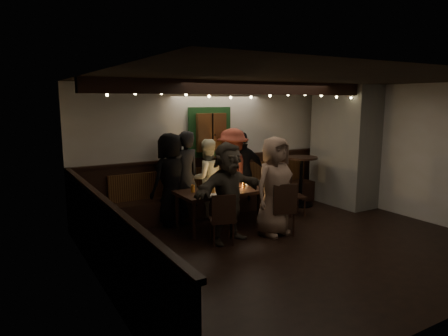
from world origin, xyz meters
TOP-DOWN VIEW (x-y plane):
  - room at (1.07, 1.42)m, footprint 6.02×5.01m
  - dining_table at (-0.36, 1.40)m, footprint 1.94×0.83m
  - chair_near_left at (-0.98, 0.60)m, footprint 0.48×0.48m
  - chair_near_right at (0.13, 0.47)m, footprint 0.53×0.53m
  - chair_end at (1.05, 1.35)m, footprint 0.47×0.47m
  - high_top at (1.74, 1.85)m, footprint 0.68×0.68m
  - person_a at (-1.23, 2.06)m, footprint 0.97×0.79m
  - person_b at (-0.95, 2.04)m, footprint 0.71×0.54m
  - person_c at (-0.43, 2.15)m, footprint 0.82×0.67m
  - person_d at (0.14, 2.11)m, footprint 1.28×1.02m
  - person_e at (0.39, 2.12)m, footprint 1.04×0.66m
  - person_f at (-0.80, 0.72)m, footprint 1.58×0.73m
  - person_g at (0.05, 0.61)m, footprint 0.90×0.66m

SIDE VIEW (x-z plane):
  - chair_end at x=1.05m, z-range 0.05..0.88m
  - chair_near_left at x=-0.98m, z-range 0.05..0.90m
  - chair_near_right at x=0.13m, z-range 0.06..0.97m
  - dining_table at x=-0.36m, z-range 0.21..1.05m
  - high_top at x=1.74m, z-range 0.14..1.22m
  - person_c at x=-0.43m, z-range 0.00..1.54m
  - person_f at x=-0.80m, z-range 0.00..1.64m
  - person_e at x=0.39m, z-range 0.00..1.65m
  - person_g at x=0.05m, z-range 0.00..1.69m
  - person_a at x=-1.23m, z-range 0.00..1.70m
  - person_b at x=-0.95m, z-range 0.00..1.73m
  - person_d at x=0.14m, z-range 0.00..1.73m
  - room at x=1.07m, z-range -0.24..2.38m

